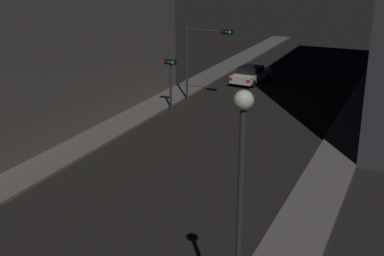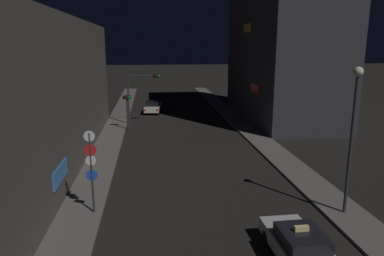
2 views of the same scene
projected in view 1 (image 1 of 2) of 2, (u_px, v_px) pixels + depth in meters
sidewalk_left at (164, 101)px, 37.44m from camera, size 2.24×65.57×0.15m
sidewalk_right at (353, 125)px, 32.26m from camera, size 2.24×65.57×0.15m
far_car at (251, 74)px, 42.63m from camera, size 2.30×4.63×1.42m
traffic_light_overhead at (203, 49)px, 36.09m from camera, size 3.51×0.42×5.43m
traffic_light_left_kerb at (170, 73)px, 34.73m from camera, size 0.80×0.42×3.60m
street_lamp_near_block at (241, 192)px, 12.28m from camera, size 0.47×0.47×7.24m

